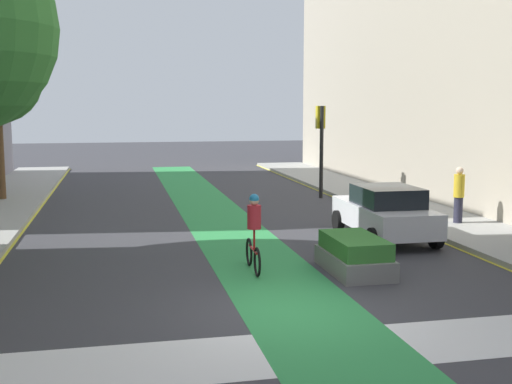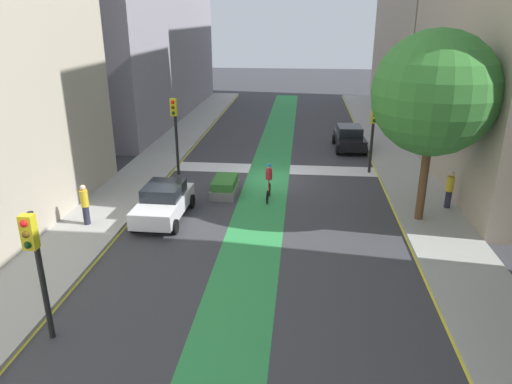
{
  "view_description": "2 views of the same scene",
  "coord_description": "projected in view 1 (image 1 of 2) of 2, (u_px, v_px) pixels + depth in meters",
  "views": [
    {
      "loc": [
        -3.02,
        -11.34,
        3.84
      ],
      "look_at": [
        0.4,
        4.46,
        1.69
      ],
      "focal_mm": 44.99,
      "sensor_mm": 36.0,
      "label": 1
    },
    {
      "loc": [
        -1.54,
        24.95,
        8.61
      ],
      "look_at": [
        0.35,
        6.04,
        1.5
      ],
      "focal_mm": 33.1,
      "sensor_mm": 36.0,
      "label": 2
    }
  ],
  "objects": [
    {
      "name": "ground_plane",
      "position": [
        285.0,
        311.0,
        12.12
      ],
      "size": [
        120.0,
        120.0,
        0.0
      ],
      "primitive_type": "plane",
      "color": "#38383D"
    },
    {
      "name": "bike_lane_paint",
      "position": [
        302.0,
        310.0,
        12.19
      ],
      "size": [
        2.4,
        60.0,
        0.01
      ],
      "primitive_type": "cube",
      "color": "#2D8C47",
      "rests_on": "ground_plane"
    },
    {
      "name": "crosswalk_band",
      "position": [
        318.0,
        350.0,
        10.19
      ],
      "size": [
        12.0,
        1.8,
        0.01
      ],
      "primitive_type": "cube",
      "color": "silver",
      "rests_on": "ground_plane"
    },
    {
      "name": "traffic_signal_far_right",
      "position": [
        321.0,
        133.0,
        26.96
      ],
      "size": [
        0.35,
        0.52,
        3.88
      ],
      "color": "black",
      "rests_on": "ground_plane"
    },
    {
      "name": "car_white_right_far",
      "position": [
        385.0,
        212.0,
        18.63
      ],
      "size": [
        2.07,
        4.22,
        1.57
      ],
      "color": "silver",
      "rests_on": "ground_plane"
    },
    {
      "name": "cyclist_in_lane",
      "position": [
        254.0,
        231.0,
        14.9
      ],
      "size": [
        0.32,
        1.73,
        1.86
      ],
      "color": "black",
      "rests_on": "ground_plane"
    },
    {
      "name": "pedestrian_sidewalk_right_a",
      "position": [
        459.0,
        194.0,
        20.45
      ],
      "size": [
        0.34,
        0.34,
        1.8
      ],
      "color": "#262638",
      "rests_on": "sidewalk_right"
    },
    {
      "name": "median_planter",
      "position": [
        354.0,
        255.0,
        14.95
      ],
      "size": [
        1.23,
        2.29,
        0.85
      ],
      "color": "slate",
      "rests_on": "ground_plane"
    }
  ]
}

